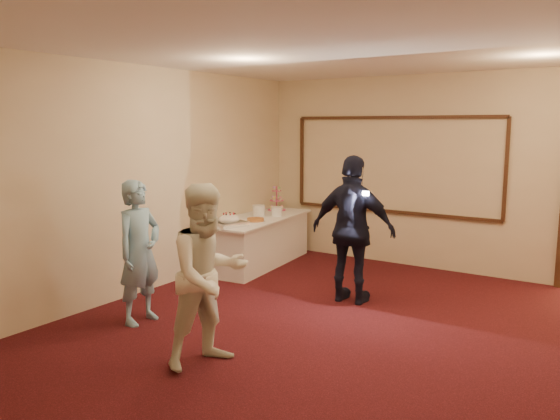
{
  "coord_description": "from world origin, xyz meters",
  "views": [
    {
      "loc": [
        2.46,
        -4.79,
        2.22
      ],
      "look_at": [
        -1.33,
        0.99,
        1.15
      ],
      "focal_mm": 35.0,
      "sensor_mm": 36.0,
      "label": 1
    }
  ],
  "objects_px": {
    "plate_stack_b": "(277,212)",
    "woman": "(209,275)",
    "plate_stack_a": "(259,210)",
    "buffet_table": "(257,241)",
    "guest": "(353,230)",
    "tart": "(255,220)",
    "pavlova_tray": "(229,221)",
    "cupcake_stand": "(277,201)",
    "man": "(139,252)"
  },
  "relations": [
    {
      "from": "cupcake_stand",
      "to": "tart",
      "type": "height_order",
      "value": "cupcake_stand"
    },
    {
      "from": "man",
      "to": "woman",
      "type": "relative_size",
      "value": 0.96
    },
    {
      "from": "buffet_table",
      "to": "tart",
      "type": "height_order",
      "value": "tart"
    },
    {
      "from": "plate_stack_b",
      "to": "guest",
      "type": "xyz_separation_m",
      "value": [
        1.91,
        -1.15,
        0.09
      ]
    },
    {
      "from": "tart",
      "to": "guest",
      "type": "distance_m",
      "value": 1.96
    },
    {
      "from": "plate_stack_b",
      "to": "pavlova_tray",
      "type": "bearing_deg",
      "value": -94.48
    },
    {
      "from": "plate_stack_b",
      "to": "guest",
      "type": "distance_m",
      "value": 2.23
    },
    {
      "from": "plate_stack_b",
      "to": "guest",
      "type": "bearing_deg",
      "value": -30.99
    },
    {
      "from": "buffet_table",
      "to": "pavlova_tray",
      "type": "xyz_separation_m",
      "value": [
        0.12,
        -0.86,
        0.46
      ]
    },
    {
      "from": "cupcake_stand",
      "to": "guest",
      "type": "relative_size",
      "value": 0.25
    },
    {
      "from": "buffet_table",
      "to": "cupcake_stand",
      "type": "relative_size",
      "value": 5.08
    },
    {
      "from": "woman",
      "to": "guest",
      "type": "relative_size",
      "value": 0.92
    },
    {
      "from": "cupcake_stand",
      "to": "woman",
      "type": "relative_size",
      "value": 0.27
    },
    {
      "from": "plate_stack_a",
      "to": "guest",
      "type": "height_order",
      "value": "guest"
    },
    {
      "from": "pavlova_tray",
      "to": "plate_stack_a",
      "type": "relative_size",
      "value": 2.73
    },
    {
      "from": "plate_stack_a",
      "to": "man",
      "type": "bearing_deg",
      "value": -80.77
    },
    {
      "from": "buffet_table",
      "to": "tart",
      "type": "bearing_deg",
      "value": -58.11
    },
    {
      "from": "plate_stack_b",
      "to": "guest",
      "type": "height_order",
      "value": "guest"
    },
    {
      "from": "pavlova_tray",
      "to": "man",
      "type": "height_order",
      "value": "man"
    },
    {
      "from": "buffet_table",
      "to": "pavlova_tray",
      "type": "height_order",
      "value": "pavlova_tray"
    },
    {
      "from": "buffet_table",
      "to": "plate_stack_a",
      "type": "relative_size",
      "value": 11.17
    },
    {
      "from": "woman",
      "to": "plate_stack_a",
      "type": "bearing_deg",
      "value": 46.9
    },
    {
      "from": "plate_stack_b",
      "to": "woman",
      "type": "bearing_deg",
      "value": -65.81
    },
    {
      "from": "man",
      "to": "guest",
      "type": "distance_m",
      "value": 2.6
    },
    {
      "from": "plate_stack_a",
      "to": "guest",
      "type": "xyz_separation_m",
      "value": [
        2.18,
        -1.03,
        0.07
      ]
    },
    {
      "from": "plate_stack_b",
      "to": "cupcake_stand",
      "type": "bearing_deg",
      "value": 123.81
    },
    {
      "from": "buffet_table",
      "to": "guest",
      "type": "height_order",
      "value": "guest"
    },
    {
      "from": "tart",
      "to": "pavlova_tray",
      "type": "bearing_deg",
      "value": -101.97
    },
    {
      "from": "plate_stack_a",
      "to": "woman",
      "type": "height_order",
      "value": "woman"
    },
    {
      "from": "plate_stack_b",
      "to": "tart",
      "type": "relative_size",
      "value": 0.61
    },
    {
      "from": "plate_stack_a",
      "to": "man",
      "type": "height_order",
      "value": "man"
    },
    {
      "from": "man",
      "to": "woman",
      "type": "bearing_deg",
      "value": -108.21
    },
    {
      "from": "pavlova_tray",
      "to": "woman",
      "type": "distance_m",
      "value": 2.93
    },
    {
      "from": "plate_stack_b",
      "to": "woman",
      "type": "relative_size",
      "value": 0.11
    },
    {
      "from": "cupcake_stand",
      "to": "man",
      "type": "height_order",
      "value": "man"
    },
    {
      "from": "buffet_table",
      "to": "pavlova_tray",
      "type": "bearing_deg",
      "value": -82.35
    },
    {
      "from": "plate_stack_b",
      "to": "tart",
      "type": "distance_m",
      "value": 0.62
    },
    {
      "from": "plate_stack_b",
      "to": "woman",
      "type": "height_order",
      "value": "woman"
    },
    {
      "from": "pavlova_tray",
      "to": "man",
      "type": "bearing_deg",
      "value": -81.46
    },
    {
      "from": "cupcake_stand",
      "to": "woman",
      "type": "distance_m",
      "value": 4.5
    },
    {
      "from": "plate_stack_a",
      "to": "buffet_table",
      "type": "bearing_deg",
      "value": -63.29
    },
    {
      "from": "plate_stack_b",
      "to": "woman",
      "type": "distance_m",
      "value": 3.87
    },
    {
      "from": "cupcake_stand",
      "to": "guest",
      "type": "distance_m",
      "value": 2.81
    },
    {
      "from": "tart",
      "to": "guest",
      "type": "height_order",
      "value": "guest"
    },
    {
      "from": "guest",
      "to": "man",
      "type": "bearing_deg",
      "value": 45.74
    },
    {
      "from": "plate_stack_a",
      "to": "guest",
      "type": "relative_size",
      "value": 0.11
    },
    {
      "from": "tart",
      "to": "plate_stack_a",
      "type": "bearing_deg",
      "value": 120.47
    },
    {
      "from": "buffet_table",
      "to": "plate_stack_b",
      "type": "bearing_deg",
      "value": 51.75
    },
    {
      "from": "buffet_table",
      "to": "guest",
      "type": "bearing_deg",
      "value": -22.79
    },
    {
      "from": "cupcake_stand",
      "to": "plate_stack_b",
      "type": "xyz_separation_m",
      "value": [
        0.35,
        -0.53,
        -0.09
      ]
    }
  ]
}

